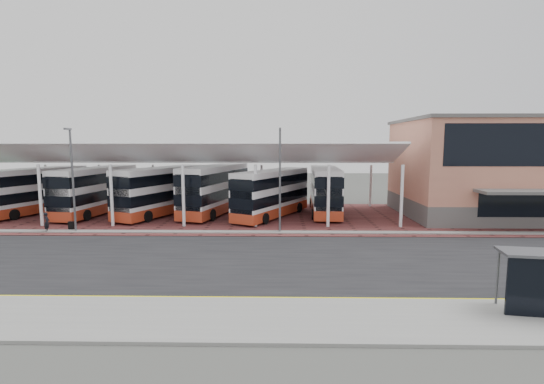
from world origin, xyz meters
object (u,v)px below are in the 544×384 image
object	(u,v)px
bus_1	(97,191)
bus_2	(162,191)
terminal	(502,168)
bus_0	(36,191)
bus_4	(272,194)
pedestrian	(47,222)
bus_3	(215,190)
bus_5	(325,191)

from	to	relation	value
bus_1	bus_2	bearing A→B (deg)	5.60
terminal	bus_0	world-z (taller)	terminal
terminal	bus_4	xyz separation A→B (m)	(-21.72, -0.97, -2.42)
pedestrian	bus_1	bearing A→B (deg)	-15.07
bus_0	bus_3	distance (m)	17.77
bus_0	bus_2	size ratio (longest dim) A/B	0.98
bus_1	bus_4	bearing A→B (deg)	4.58
terminal	bus_2	size ratio (longest dim) A/B	1.64
bus_0	bus_1	xyz separation A→B (m)	(6.17, -0.29, 0.05)
bus_4	bus_2	bearing A→B (deg)	-156.78
terminal	bus_2	bearing A→B (deg)	-179.89
bus_2	bus_5	distance (m)	15.89
terminal	bus_1	world-z (taller)	terminal
terminal	bus_2	world-z (taller)	terminal
bus_3	bus_4	bearing A→B (deg)	-2.13
bus_2	pedestrian	size ratio (longest dim) A/B	7.17
bus_3	bus_1	bearing A→B (deg)	-162.53
bus_4	bus_0	bearing A→B (deg)	-155.75
bus_1	bus_4	xyz separation A→B (m)	(17.21, -1.27, -0.08)
bus_4	terminal	bearing A→B (deg)	30.64
bus_0	bus_1	distance (m)	6.18
terminal	bus_2	xyz separation A→B (m)	(-32.38, -0.06, -2.32)
terminal	bus_4	size ratio (longest dim) A/B	1.74
bus_4	bus_5	size ratio (longest dim) A/B	0.96
bus_2	bus_4	xyz separation A→B (m)	(10.66, -0.91, -0.10)
bus_0	bus_1	world-z (taller)	bus_1
bus_5	bus_4	bearing A→B (deg)	-155.38
bus_2	bus_3	bearing A→B (deg)	32.28
terminal	pedestrian	distance (m)	40.06
terminal	bus_3	xyz separation A→B (m)	(-27.34, 0.78, -2.25)
bus_0	bus_5	distance (m)	28.57
bus_1	bus_3	xyz separation A→B (m)	(11.60, 0.47, 0.09)
terminal	bus_3	world-z (taller)	terminal
terminal	bus_5	xyz separation A→B (m)	(-16.54, 1.11, -2.36)
bus_1	bus_4	distance (m)	17.26
bus_1	bus_2	world-z (taller)	bus_2
bus_0	bus_5	world-z (taller)	bus_5
bus_4	bus_1	bearing A→B (deg)	-156.15
terminal	bus_4	bearing A→B (deg)	-177.44
bus_0	bus_1	bearing A→B (deg)	15.06
bus_2	bus_1	bearing A→B (deg)	-160.38
terminal	bus_1	bearing A→B (deg)	179.55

